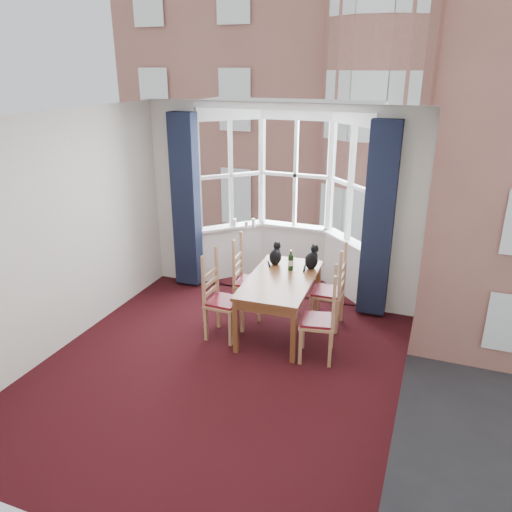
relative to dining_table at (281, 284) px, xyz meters
The scene contains 23 objects.
floor 1.41m from the dining_table, 107.18° to the right, with size 4.50×4.50×0.00m, color black.
ceiling 2.49m from the dining_table, 107.18° to the right, with size 4.50×4.50×0.00m, color white.
wall_left 2.76m from the dining_table, 153.19° to the right, with size 4.50×4.50×0.00m, color silver.
wall_right 2.16m from the dining_table, 36.32° to the right, with size 4.50×4.50×0.00m, color silver.
wall_near 3.55m from the dining_table, 96.13° to the right, with size 4.00×4.00×0.00m, color silver.
wall_back_pier_left 2.40m from the dining_table, 152.49° to the left, with size 0.70×0.12×2.80m, color silver.
wall_back_pier_right 1.82m from the dining_table, 39.43° to the left, with size 0.70×0.12×2.80m, color silver.
bay_window 1.76m from the dining_table, 103.40° to the left, with size 2.76×0.94×2.80m.
curtain_left 2.11m from the dining_table, 154.03° to the left, with size 0.38×0.22×2.60m, color #161D33.
curtain_right 1.53m from the dining_table, 39.73° to the left, with size 0.38×0.22×2.60m, color #161D33.
dining_table is the anchor object (origin of this frame).
chair_left_near 0.83m from the dining_table, 149.43° to the right, with size 0.41×0.43×0.92m.
chair_left_far 0.69m from the dining_table, 156.89° to the left, with size 0.44×0.46×0.92m.
chair_right_near 0.86m from the dining_table, 33.78° to the right, with size 0.47×0.49×0.92m.
chair_right_far 0.74m from the dining_table, 27.95° to the left, with size 0.41×0.43×0.92m.
cat_left 0.53m from the dining_table, 116.54° to the left, with size 0.17×0.23×0.31m.
cat_right 0.58m from the dining_table, 58.95° to the left, with size 0.22×0.27×0.33m.
wine_bottle 0.37m from the dining_table, 83.12° to the left, with size 0.07×0.07×0.28m.
candle_tall 1.89m from the dining_table, 131.37° to the left, with size 0.06×0.06×0.12m, color white.
candle_short 1.79m from the dining_table, 126.05° to the left, with size 0.06×0.06×0.09m, color white.
candle_extra 1.75m from the dining_table, 122.73° to the left, with size 0.05×0.05×0.14m, color white.
street 31.76m from the dining_table, 90.68° to the left, with size 80.00×80.00×0.00m, color #333335.
tenement_building 12.85m from the dining_table, 91.66° to the left, with size 18.40×7.80×15.20m.
Camera 1 is at (2.14, -4.34, 3.27)m, focal length 35.00 mm.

